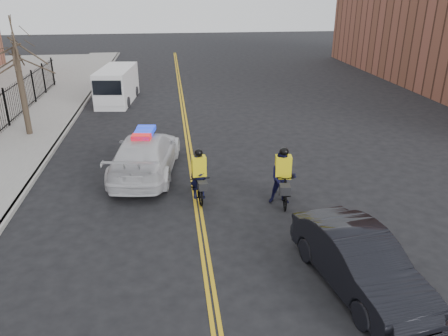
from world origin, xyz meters
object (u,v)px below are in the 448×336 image
at_px(police_cruiser, 146,154).
at_px(dark_sedan, 359,262).
at_px(cyclist_near, 199,181).
at_px(cargo_van, 117,86).
at_px(cyclist_far, 282,181).

bearing_deg(police_cruiser, dark_sedan, 132.21).
xyz_separation_m(police_cruiser, dark_sedan, (5.32, -7.68, -0.08)).
distance_m(police_cruiser, cyclist_near, 3.05).
distance_m(cargo_van, cyclist_far, 16.32).
bearing_deg(cargo_van, cyclist_far, -58.67).
relative_size(dark_sedan, cyclist_near, 2.33).
relative_size(police_cruiser, cyclist_near, 3.04).
xyz_separation_m(cargo_van, cyclist_near, (4.12, -14.12, -0.40)).
bearing_deg(police_cruiser, cargo_van, -71.72).
bearing_deg(police_cruiser, cyclist_far, 153.74).
bearing_deg(police_cruiser, cyclist_near, 135.99).
height_order(police_cruiser, cyclist_near, cyclist_near).
distance_m(dark_sedan, cargo_van, 20.84).
distance_m(police_cruiser, dark_sedan, 9.34).
relative_size(cyclist_near, cyclist_far, 0.94).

